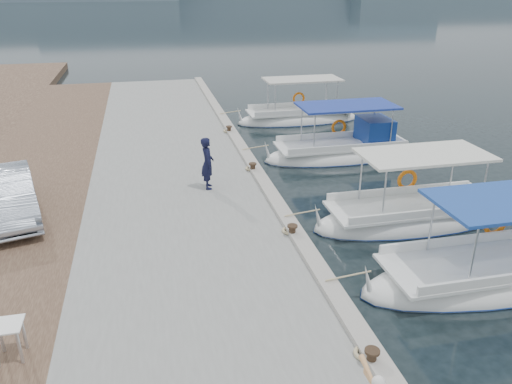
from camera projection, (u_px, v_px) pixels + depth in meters
The scene contains 12 objects.
ground at pixel (322, 280), 12.39m from camera, with size 400.00×400.00×0.00m, color black.
concrete_quay at pixel (183, 201), 16.18m from camera, with size 6.00×40.00×0.50m, color gray.
quay_curb at pixel (266, 185), 16.61m from camera, with size 0.44×40.00×0.12m, color #A19B8F.
cobblestone_strip at pixel (18, 216), 15.17m from camera, with size 4.00×40.00×0.50m, color #51382A.
fishing_caique_b at pixel (506, 275), 12.38m from camera, with size 7.77×2.30×2.83m.
fishing_caique_c at pixel (411, 219), 15.29m from camera, with size 6.29×2.15×2.83m.
fishing_caique_d at pixel (343, 153), 20.87m from camera, with size 6.54×2.25×2.83m.
fishing_caique_e at pixel (298, 119), 26.12m from camera, with size 6.49×2.06×2.83m.
mooring_bollards at pixel (292, 230), 13.40m from camera, with size 0.28×20.28×0.33m.
fisherman at pixel (208, 163), 16.25m from camera, with size 0.63×0.41×1.73m, color black.
parked_car at pixel (6, 195), 14.28m from camera, with size 1.47×4.20×1.38m, color #A8B1C0.
folding_table at pixel (8, 334), 8.96m from camera, with size 0.55×0.55×0.73m.
Camera 1 is at (-3.91, -9.91, 6.90)m, focal length 35.00 mm.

